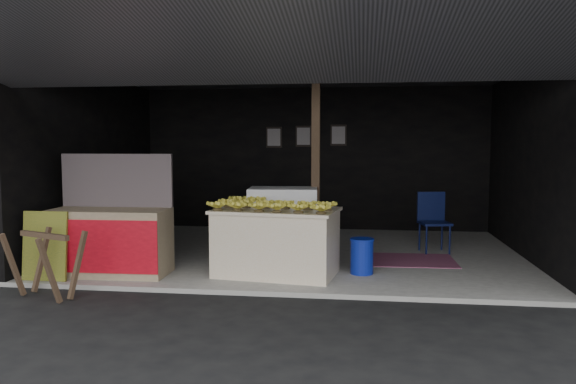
# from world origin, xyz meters

# --- Properties ---
(ground) EXTENTS (80.00, 80.00, 0.00)m
(ground) POSITION_xyz_m (0.00, 0.00, 0.00)
(ground) COLOR black
(ground) RESTS_ON ground
(concrete_slab) EXTENTS (7.00, 5.00, 0.06)m
(concrete_slab) POSITION_xyz_m (0.00, 2.50, 0.03)
(concrete_slab) COLOR gray
(concrete_slab) RESTS_ON ground
(shophouse) EXTENTS (7.40, 7.29, 3.02)m
(shophouse) POSITION_xyz_m (0.00, 2.82, 2.10)
(shophouse) COLOR black
(shophouse) RESTS_ON ground
(banana_table) EXTENTS (1.70, 1.18, 0.87)m
(banana_table) POSITION_xyz_m (-0.13, 0.87, 0.50)
(banana_table) COLOR silver
(banana_table) RESTS_ON concrete_slab
(banana_pile) EXTENTS (1.57, 1.07, 0.17)m
(banana_pile) POSITION_xyz_m (-0.13, 0.87, 1.02)
(banana_pile) COLOR gold
(banana_pile) RESTS_ON banana_table
(white_crate) EXTENTS (1.03, 0.74, 1.09)m
(white_crate) POSITION_xyz_m (-0.15, 1.64, 0.60)
(white_crate) COLOR white
(white_crate) RESTS_ON concrete_slab
(neighbor_stall) EXTENTS (1.56, 0.74, 1.59)m
(neighbor_stall) POSITION_xyz_m (-2.32, 0.61, 0.54)
(neighbor_stall) COLOR #998466
(neighbor_stall) RESTS_ON concrete_slab
(green_signboard) EXTENTS (0.59, 0.14, 0.88)m
(green_signboard) POSITION_xyz_m (-2.98, 0.18, 0.50)
(green_signboard) COLOR black
(green_signboard) RESTS_ON concrete_slab
(sawhorse) EXTENTS (0.88, 0.88, 0.77)m
(sawhorse) POSITION_xyz_m (-2.63, -0.41, 0.49)
(sawhorse) COLOR #4B3625
(sawhorse) RESTS_ON ground
(water_barrel) EXTENTS (0.30, 0.30, 0.44)m
(water_barrel) POSITION_xyz_m (0.99, 1.07, 0.28)
(water_barrel) COLOR #0D1E91
(water_barrel) RESTS_ON concrete_slab
(plastic_chair) EXTENTS (0.53, 0.53, 0.95)m
(plastic_chair) POSITION_xyz_m (2.11, 2.78, 0.62)
(plastic_chair) COLOR #091035
(plastic_chair) RESTS_ON concrete_slab
(magenta_rug) EXTENTS (1.53, 1.04, 0.01)m
(magenta_rug) POSITION_xyz_m (1.60, 2.01, 0.07)
(magenta_rug) COLOR maroon
(magenta_rug) RESTS_ON concrete_slab
(picture_frames) EXTENTS (1.62, 0.04, 0.46)m
(picture_frames) POSITION_xyz_m (-0.17, 4.89, 1.93)
(picture_frames) COLOR black
(picture_frames) RESTS_ON shophouse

